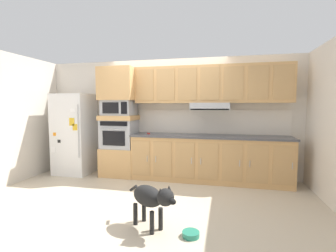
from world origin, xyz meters
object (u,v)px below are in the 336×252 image
at_px(refrigerator, 75,134).
at_px(microwave, 119,108).
at_px(dog_food_bowl, 191,234).
at_px(dog, 151,198).
at_px(built_in_oven, 120,134).
at_px(screwdriver, 149,133).

bearing_deg(refrigerator, microwave, 3.70).
bearing_deg(microwave, refrigerator, -176.30).
relative_size(microwave, dog_food_bowl, 3.22).
bearing_deg(dog, built_in_oven, 155.10).
relative_size(built_in_oven, dog, 0.95).
relative_size(refrigerator, dog, 2.40).
bearing_deg(screwdriver, microwave, 173.08).
bearing_deg(dog_food_bowl, screwdriver, 118.86).
relative_size(refrigerator, built_in_oven, 2.51).
bearing_deg(refrigerator, dog, -40.42).
bearing_deg(built_in_oven, dog_food_bowl, -49.76).
bearing_deg(dog, microwave, 155.09).
height_order(microwave, dog_food_bowl, microwave).
relative_size(built_in_oven, microwave, 1.09).
distance_m(screwdriver, dog_food_bowl, 2.56).
distance_m(refrigerator, microwave, 1.20).
height_order(refrigerator, built_in_oven, refrigerator).
distance_m(refrigerator, dog_food_bowl, 3.68).
bearing_deg(dog_food_bowl, microwave, 130.23).
relative_size(built_in_oven, screwdriver, 4.15).
relative_size(screwdriver, dog, 0.23).
bearing_deg(refrigerator, dog_food_bowl, -36.15).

